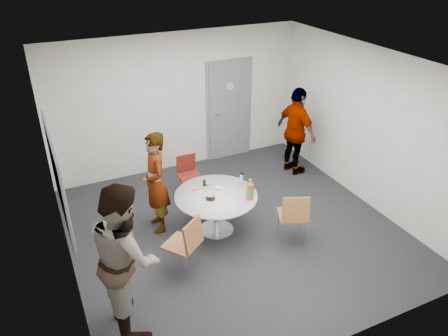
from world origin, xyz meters
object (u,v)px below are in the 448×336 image
door (229,110)px  chair_far (188,172)px  table (218,199)px  person_main (156,183)px  chair_near_left (187,241)px  chair_near_right (294,214)px  person_right (296,132)px  whiteboard (58,178)px  person_left (126,257)px

door → chair_far: bearing=-139.9°
table → person_main: 1.01m
chair_near_left → chair_near_right: size_ratio=1.00×
door → person_right: bearing=-55.2°
chair_near_right → door: bearing=104.6°
whiteboard → chair_far: size_ratio=2.42×
door → whiteboard: 4.25m
whiteboard → person_main: whiteboard is taller
chair_near_left → person_right: person_right is taller
door → whiteboard: door is taller
table → chair_near_right: table is taller
chair_near_right → chair_far: (-0.92, 2.01, -0.07)m
chair_near_right → person_left: person_left is taller
door → chair_far: door is taller
person_main → table: bearing=61.6°
chair_near_right → person_right: 2.36m
person_right → door: bearing=26.9°
door → chair_near_right: 3.24m
door → table: bearing=-119.2°
whiteboard → person_right: size_ratio=1.09×
whiteboard → table: (2.23, -0.11, -0.86)m
chair_far → person_right: 2.26m
person_right → chair_far: bearing=80.3°
chair_far → person_left: person_left is taller
whiteboard → person_main: 1.57m
whiteboard → chair_near_left: (1.42, -0.82, -0.91)m
door → table: 2.77m
whiteboard → person_right: whiteboard is taller
chair_far → person_main: size_ratio=0.47×
whiteboard → chair_near_right: (3.11, -0.89, -0.91)m
chair_near_right → person_right: person_right is taller
person_main → person_right: 3.10m
person_right → person_left: bearing=113.2°
chair_near_right → person_right: (1.30, 1.94, 0.33)m
whiteboard → chair_near_left: whiteboard is taller
chair_near_left → chair_far: size_ratio=1.13×
chair_near_right → person_right: size_ratio=0.51×
whiteboard → chair_far: 2.65m
chair_far → person_left: 2.99m
chair_near_right → chair_far: size_ratio=1.13×
door → person_right: (0.85, -1.22, -0.15)m
person_main → door: bearing=133.5°
door → person_left: 4.70m
chair_near_right → person_left: size_ratio=0.46×
door → person_right: 1.50m
table → chair_far: table is taller
person_main → person_left: (-0.88, -1.69, 0.12)m
chair_near_right → person_right: bearing=78.9°
person_left → door: bearing=-42.1°
person_main → whiteboard: bearing=-71.7°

